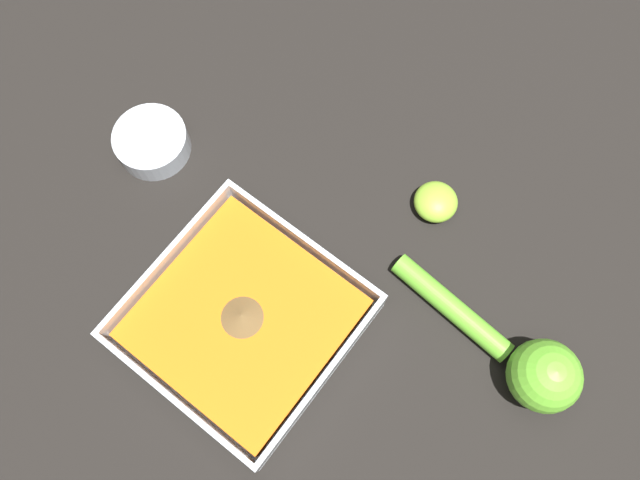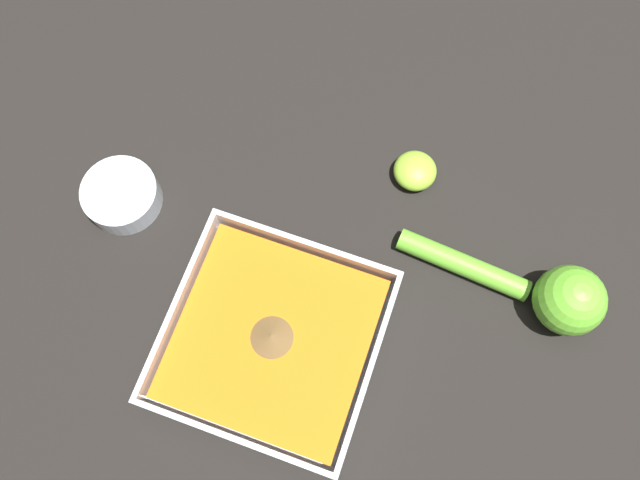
{
  "view_description": "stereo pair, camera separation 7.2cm",
  "coord_description": "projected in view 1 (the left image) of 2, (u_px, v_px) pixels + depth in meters",
  "views": [
    {
      "loc": [
        -0.14,
        0.05,
        0.71
      ],
      "look_at": [
        -0.0,
        -0.13,
        0.02
      ],
      "focal_mm": 35.0,
      "sensor_mm": 36.0,
      "label": 1
    },
    {
      "loc": [
        -0.08,
        0.08,
        0.71
      ],
      "look_at": [
        -0.0,
        -0.13,
        0.02
      ],
      "focal_mm": 35.0,
      "sensor_mm": 36.0,
      "label": 2
    }
  ],
  "objects": [
    {
      "name": "lemon_half",
      "position": [
        436.0,
        202.0,
        0.75
      ],
      "size": [
        0.05,
        0.05,
        0.03
      ],
      "color": "#93CC38",
      "rests_on": "ground_plane"
    },
    {
      "name": "square_dish",
      "position": [
        244.0,
        320.0,
        0.7
      ],
      "size": [
        0.23,
        0.23,
        0.05
      ],
      "color": "silver",
      "rests_on": "ground_plane"
    },
    {
      "name": "lemon_squeezer",
      "position": [
        527.0,
        363.0,
        0.67
      ],
      "size": [
        0.24,
        0.08,
        0.08
      ],
      "rotation": [
        0.0,
        0.0,
        3.06
      ],
      "color": "#6BC633",
      "rests_on": "ground_plane"
    },
    {
      "name": "ground_plane",
      "position": [
        245.0,
        332.0,
        0.71
      ],
      "size": [
        4.0,
        4.0,
        0.0
      ],
      "primitive_type": "plane",
      "color": "black"
    },
    {
      "name": "spice_bowl",
      "position": [
        152.0,
        143.0,
        0.77
      ],
      "size": [
        0.09,
        0.09,
        0.03
      ],
      "color": "silver",
      "rests_on": "ground_plane"
    }
  ]
}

